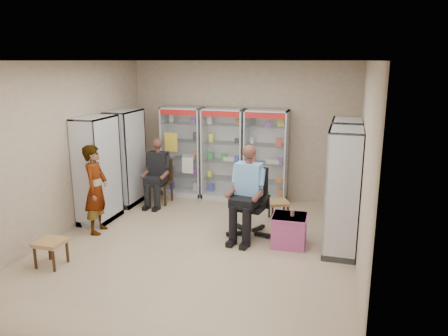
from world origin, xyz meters
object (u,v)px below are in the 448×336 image
(office_chair, at_px, (250,203))
(woven_stool_b, at_px, (51,253))
(cabinet_right_far, at_px, (344,175))
(standing_man, at_px, (96,189))
(cabinet_back_left, at_px, (183,152))
(cabinet_left_far, at_px, (126,158))
(cabinet_left_near, at_px, (98,170))
(cabinet_back_right, at_px, (266,157))
(cabinet_back_mid, at_px, (223,154))
(seated_shopkeeper, at_px, (249,194))
(woven_stool_a, at_px, (278,210))
(wooden_chair, at_px, (160,182))
(pink_trunk, at_px, (289,230))
(cabinet_right_near, at_px, (342,192))

(office_chair, height_order, woven_stool_b, office_chair)
(cabinet_right_far, bearing_deg, standing_man, 108.92)
(cabinet_back_left, distance_m, standing_man, 2.65)
(cabinet_left_far, relative_size, cabinet_left_near, 1.00)
(cabinet_back_left, height_order, cabinet_right_far, same)
(cabinet_right_far, relative_size, cabinet_left_near, 1.00)
(cabinet_back_right, bearing_deg, cabinet_back_mid, 180.00)
(cabinet_left_far, height_order, office_chair, cabinet_left_far)
(cabinet_right_far, relative_size, woven_stool_b, 4.99)
(cabinet_left_near, height_order, office_chair, cabinet_left_near)
(cabinet_left_far, height_order, seated_shopkeeper, cabinet_left_far)
(woven_stool_a, bearing_deg, cabinet_left_far, 177.78)
(cabinet_right_far, relative_size, wooden_chair, 2.13)
(cabinet_right_far, height_order, wooden_chair, cabinet_right_far)
(cabinet_right_far, bearing_deg, pink_trunk, 143.17)
(wooden_chair, distance_m, standing_man, 1.90)
(cabinet_back_left, distance_m, office_chair, 2.83)
(seated_shopkeeper, xyz_separation_m, woven_stool_b, (-2.59, -1.91, -0.56))
(pink_trunk, bearing_deg, cabinet_back_right, 110.45)
(cabinet_back_left, xyz_separation_m, cabinet_right_far, (3.53, -1.13, 0.00))
(wooden_chair, bearing_deg, cabinet_left_near, -117.61)
(cabinet_right_near, height_order, wooden_chair, cabinet_right_near)
(pink_trunk, relative_size, standing_man, 0.34)
(cabinet_back_left, height_order, cabinet_back_right, same)
(cabinet_right_far, bearing_deg, office_chair, 118.65)
(cabinet_right_far, distance_m, wooden_chair, 3.84)
(cabinet_left_near, relative_size, wooden_chair, 2.13)
(woven_stool_b, bearing_deg, cabinet_back_left, 81.33)
(wooden_chair, bearing_deg, standing_man, -102.31)
(cabinet_left_near, xyz_separation_m, woven_stool_a, (3.29, 0.97, -0.82))
(cabinet_back_mid, xyz_separation_m, office_chair, (1.04, -1.97, -0.40))
(cabinet_right_near, height_order, pink_trunk, cabinet_right_near)
(cabinet_right_near, bearing_deg, woven_stool_b, 112.42)
(wooden_chair, height_order, woven_stool_b, wooden_chair)
(cabinet_back_right, distance_m, pink_trunk, 2.47)
(cabinet_left_near, relative_size, standing_man, 1.26)
(cabinet_back_left, height_order, woven_stool_a, cabinet_back_left)
(office_chair, relative_size, seated_shopkeeper, 0.79)
(seated_shopkeeper, relative_size, woven_stool_b, 3.82)
(cabinet_left_near, height_order, standing_man, cabinet_left_near)
(cabinet_right_far, xyz_separation_m, cabinet_right_near, (0.00, -1.10, 0.00))
(cabinet_right_near, relative_size, office_chair, 1.66)
(woven_stool_b, bearing_deg, cabinet_back_mid, 68.50)
(cabinet_right_near, bearing_deg, woven_stool_a, 44.93)
(cabinet_right_near, bearing_deg, cabinet_back_left, 57.72)
(cabinet_right_far, relative_size, seated_shopkeeper, 1.31)
(cabinet_back_right, bearing_deg, office_chair, -87.31)
(cabinet_left_far, xyz_separation_m, seated_shopkeeper, (2.92, -1.09, -0.23))
(cabinet_right_near, xyz_separation_m, seated_shopkeeper, (-1.54, 0.21, -0.23))
(woven_stool_b, bearing_deg, wooden_chair, 83.77)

